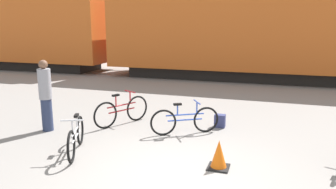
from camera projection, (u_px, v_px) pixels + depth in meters
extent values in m
plane|color=gray|center=(173.00, 175.00, 5.90)|extent=(80.00, 80.00, 0.00)
cube|color=black|center=(14.00, 63.00, 20.31)|extent=(10.87, 2.29, 0.55)
cube|color=#CC5B1E|center=(11.00, 31.00, 19.89)|extent=(12.94, 3.05, 3.43)
cylinder|color=#CC5B1E|center=(8.00, 2.00, 19.53)|extent=(11.90, 2.90, 2.90)
cube|color=black|center=(239.00, 73.00, 16.16)|extent=(10.87, 2.29, 0.55)
cube|color=#CC5B1E|center=(241.00, 32.00, 15.74)|extent=(12.94, 3.05, 3.43)
cube|color=#4C4238|center=(237.00, 81.00, 15.55)|extent=(52.44, 0.07, 0.01)
cube|color=#4C4238|center=(240.00, 77.00, 16.88)|extent=(52.44, 0.07, 0.01)
torus|color=black|center=(71.00, 147.00, 6.36)|extent=(0.30, 0.62, 0.65)
torus|color=black|center=(80.00, 130.00, 7.35)|extent=(0.30, 0.62, 0.65)
cylinder|color=silver|center=(76.00, 130.00, 6.82)|extent=(0.39, 0.84, 0.04)
cylinder|color=silver|center=(76.00, 137.00, 6.85)|extent=(0.36, 0.77, 0.04)
cylinder|color=silver|center=(77.00, 122.00, 6.96)|extent=(0.04, 0.04, 0.27)
cube|color=black|center=(76.00, 116.00, 6.94)|extent=(0.15, 0.22, 0.05)
cylinder|color=silver|center=(72.00, 128.00, 6.51)|extent=(0.04, 0.04, 0.30)
cylinder|color=silver|center=(72.00, 120.00, 6.48)|extent=(0.44, 0.21, 0.03)
torus|color=black|center=(206.00, 120.00, 8.16)|extent=(0.58, 0.38, 0.65)
torus|color=black|center=(163.00, 123.00, 7.92)|extent=(0.58, 0.38, 0.65)
cylinder|color=#3351B7|center=(185.00, 115.00, 8.01)|extent=(0.84, 0.53, 0.04)
cylinder|color=#3351B7|center=(185.00, 120.00, 8.03)|extent=(0.77, 0.48, 0.04)
cylinder|color=#3351B7|center=(178.00, 110.00, 7.93)|extent=(0.04, 0.04, 0.27)
cube|color=black|center=(178.00, 104.00, 7.91)|extent=(0.21, 0.17, 0.05)
cylinder|color=#3351B7|center=(197.00, 108.00, 8.04)|extent=(0.04, 0.04, 0.30)
cylinder|color=#3351B7|center=(197.00, 102.00, 8.01)|extent=(0.27, 0.41, 0.03)
torus|color=black|center=(137.00, 108.00, 9.14)|extent=(0.38, 0.65, 0.71)
torus|color=black|center=(105.00, 115.00, 8.44)|extent=(0.38, 0.65, 0.71)
cylinder|color=#A31E23|center=(122.00, 105.00, 8.75)|extent=(0.46, 0.82, 0.04)
cylinder|color=#A31E23|center=(122.00, 110.00, 8.78)|extent=(0.43, 0.75, 0.04)
cylinder|color=#A31E23|center=(116.00, 101.00, 8.60)|extent=(0.04, 0.04, 0.30)
cube|color=black|center=(116.00, 95.00, 8.57)|extent=(0.17, 0.21, 0.05)
cylinder|color=#A31E23|center=(130.00, 97.00, 8.91)|extent=(0.04, 0.04, 0.33)
cylinder|color=#A31E23|center=(130.00, 92.00, 8.88)|extent=(0.42, 0.25, 0.03)
cylinder|color=#283351|center=(47.00, 115.00, 8.28)|extent=(0.27, 0.27, 0.83)
cylinder|color=gray|center=(45.00, 84.00, 8.12)|extent=(0.32, 0.32, 0.76)
sphere|color=brown|center=(43.00, 64.00, 8.01)|extent=(0.22, 0.22, 0.22)
cube|color=navy|center=(220.00, 121.00, 8.60)|extent=(0.28, 0.20, 0.34)
cube|color=black|center=(218.00, 167.00, 6.18)|extent=(0.40, 0.40, 0.03)
cone|color=orange|center=(219.00, 154.00, 6.12)|extent=(0.32, 0.32, 0.55)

